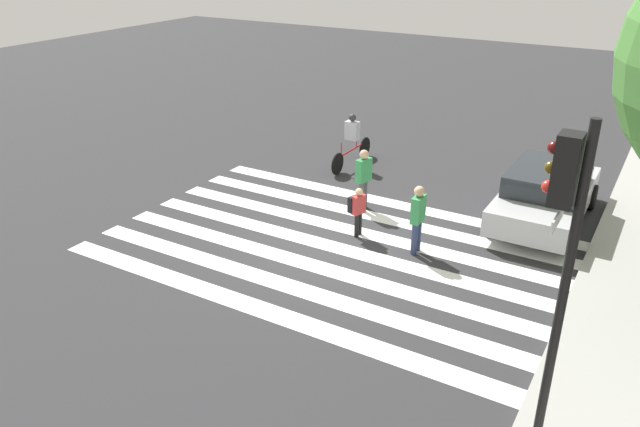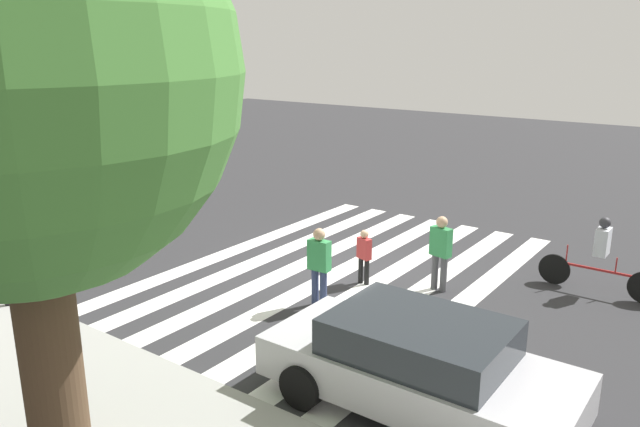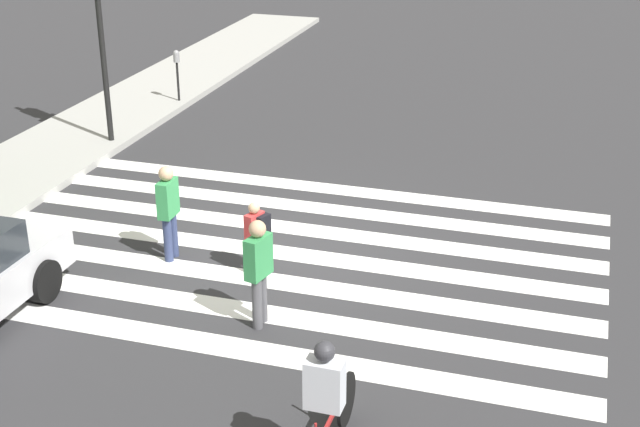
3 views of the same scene
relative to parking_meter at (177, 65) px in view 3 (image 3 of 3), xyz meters
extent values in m
plane|color=#2D2D30|center=(-7.08, -5.26, -1.04)|extent=(60.00, 60.00, 0.00)
cube|color=white|center=(-9.98, -5.26, -1.03)|extent=(0.49, 10.00, 0.01)
cube|color=white|center=(-9.01, -5.26, -1.03)|extent=(0.49, 10.00, 0.01)
cube|color=white|center=(-8.05, -5.26, -1.03)|extent=(0.49, 10.00, 0.01)
cube|color=white|center=(-7.08, -5.26, -1.03)|extent=(0.49, 10.00, 0.01)
cube|color=white|center=(-6.11, -5.26, -1.03)|extent=(0.49, 10.00, 0.01)
cube|color=white|center=(-5.15, -5.26, -1.03)|extent=(0.49, 10.00, 0.01)
cube|color=white|center=(-4.18, -5.26, -1.03)|extent=(0.49, 10.00, 0.01)
cylinder|color=black|center=(-3.19, 0.10, 1.31)|extent=(0.12, 0.12, 4.69)
cylinder|color=black|center=(0.00, 0.00, -0.49)|extent=(0.06, 0.06, 1.10)
cylinder|color=gray|center=(0.00, 0.00, 0.17)|extent=(0.15, 0.15, 0.22)
sphere|color=gray|center=(0.00, 0.00, 0.28)|extent=(0.14, 0.14, 0.14)
cylinder|color=#4C4C51|center=(-9.40, -5.63, -0.66)|extent=(0.14, 0.14, 0.75)
cylinder|color=#4C4C51|center=(-9.20, -5.63, -0.66)|extent=(0.14, 0.14, 0.75)
cube|color=#338C4C|center=(-9.30, -5.63, 0.01)|extent=(0.47, 0.29, 0.59)
sphere|color=tan|center=(-9.30, -5.63, 0.42)|extent=(0.23, 0.23, 0.23)
cylinder|color=black|center=(-7.94, -5.02, -0.76)|extent=(0.11, 0.11, 0.56)
cylinder|color=black|center=(-7.79, -5.02, -0.76)|extent=(0.11, 0.11, 0.56)
cube|color=#B73333|center=(-7.87, -5.02, -0.25)|extent=(0.36, 0.25, 0.45)
sphere|color=tan|center=(-7.87, -5.02, 0.06)|extent=(0.18, 0.18, 0.18)
cube|color=black|center=(-7.83, -5.14, -0.25)|extent=(0.27, 0.19, 0.37)
cylinder|color=navy|center=(-7.88, -3.55, -0.67)|extent=(0.14, 0.14, 0.75)
cylinder|color=navy|center=(-7.68, -3.55, -0.67)|extent=(0.14, 0.14, 0.75)
cube|color=#338C4C|center=(-7.78, -3.55, 0.00)|extent=(0.44, 0.21, 0.59)
sphere|color=tan|center=(-7.78, -3.55, 0.41)|extent=(0.23, 0.23, 0.23)
cylinder|color=black|center=(-11.10, -7.37, -0.71)|extent=(0.65, 0.04, 0.65)
cylinder|color=maroon|center=(-11.32, -7.37, -0.34)|extent=(0.03, 0.03, 0.40)
cube|color=silver|center=(-11.97, -7.36, 0.06)|extent=(0.24, 0.40, 0.55)
sphere|color=#333338|center=(-11.97, -7.36, 0.45)|extent=(0.22, 0.22, 0.22)
cylinder|color=black|center=(-9.58, -2.41, -0.72)|extent=(0.64, 0.20, 0.64)
camera|label=1|loc=(3.77, 0.83, 5.45)|focal=35.00mm
camera|label=2|loc=(-14.30, 5.44, 3.93)|focal=35.00mm
camera|label=3|loc=(-19.32, -9.57, 5.32)|focal=50.00mm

